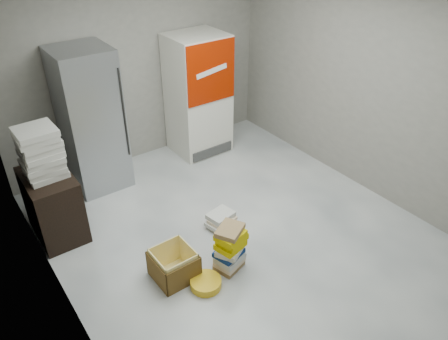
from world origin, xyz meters
TOP-DOWN VIEW (x-y plane):
  - ground at (0.00, 0.00)m, footprint 5.00×5.00m
  - room_shell at (0.00, 0.00)m, footprint 4.04×5.04m
  - steel_fridge at (-0.90, 2.13)m, footprint 0.70×0.72m
  - coke_cooler at (0.75, 2.12)m, footprint 0.80×0.73m
  - wood_shelf at (-1.73, 1.40)m, footprint 0.50×0.80m
  - supply_box_stack at (-1.72, 1.40)m, footprint 0.43×0.43m
  - phonebook_stack_main at (-0.43, -0.27)m, footprint 0.38×0.35m
  - phonebook_stack_side at (-0.11, 0.34)m, footprint 0.37×0.32m
  - cardboard_box at (-0.98, -0.03)m, footprint 0.43×0.43m
  - bucket_lid at (-0.79, -0.34)m, footprint 0.34×0.34m

SIDE VIEW (x-z plane):
  - ground at x=0.00m, z-range 0.00..0.00m
  - bucket_lid at x=-0.79m, z-range 0.00..0.09m
  - phonebook_stack_side at x=-0.11m, z-range 0.00..0.20m
  - cardboard_box at x=-0.98m, z-range -0.03..0.31m
  - phonebook_stack_main at x=-0.43m, z-range 0.00..0.55m
  - wood_shelf at x=-1.73m, z-range 0.00..0.80m
  - coke_cooler at x=0.75m, z-range 0.00..1.80m
  - steel_fridge at x=-0.90m, z-range 0.00..1.90m
  - supply_box_stack at x=-1.72m, z-range 0.80..1.38m
  - room_shell at x=0.00m, z-range 0.39..3.21m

